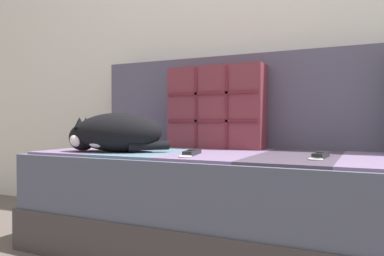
% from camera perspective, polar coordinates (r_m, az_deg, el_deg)
% --- Properties ---
extents(couch, '(1.92, 0.79, 0.41)m').
position_cam_1_polar(couch, '(1.56, 10.51, -11.40)').
color(couch, '#3D3838').
rests_on(couch, ground_plane).
extents(sofa_backrest, '(1.88, 0.14, 0.45)m').
position_cam_1_polar(sofa_backrest, '(1.85, 13.16, 4.03)').
color(sofa_backrest, '#514C60').
rests_on(sofa_backrest, couch).
extents(throw_pillow_quilted, '(0.46, 0.14, 0.39)m').
position_cam_1_polar(throw_pillow_quilted, '(1.78, 3.74, 3.14)').
color(throw_pillow_quilted, brown).
rests_on(throw_pillow_quilted, couch).
extents(sleeping_cat, '(0.42, 0.31, 0.16)m').
position_cam_1_polar(sleeping_cat, '(1.60, -11.85, -0.78)').
color(sleeping_cat, black).
rests_on(sleeping_cat, couch).
extents(game_remote_near, '(0.06, 0.19, 0.02)m').
position_cam_1_polar(game_remote_near, '(1.38, 18.99, -3.96)').
color(game_remote_near, black).
rests_on(game_remote_near, couch).
extents(game_remote_far, '(0.08, 0.21, 0.02)m').
position_cam_1_polar(game_remote_far, '(1.42, -0.04, -3.77)').
color(game_remote_far, black).
rests_on(game_remote_far, couch).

